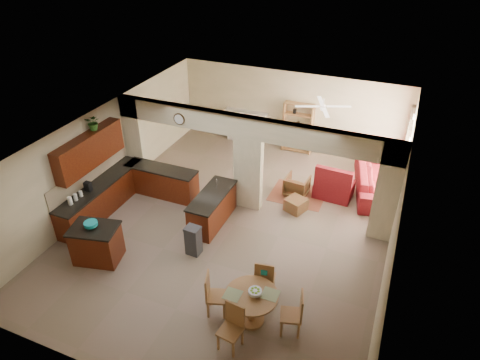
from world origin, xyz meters
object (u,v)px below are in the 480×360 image
at_px(kitchen_island, 97,243).
at_px(armchair, 297,186).
at_px(dining_table, 251,303).
at_px(sofa, 376,179).

relative_size(kitchen_island, armchair, 1.84).
bearing_deg(dining_table, kitchen_island, 175.57).
bearing_deg(sofa, dining_table, 152.89).
height_order(dining_table, armchair, dining_table).
height_order(kitchen_island, armchair, kitchen_island).
relative_size(dining_table, sofa, 0.38).
distance_m(kitchen_island, dining_table, 4.15).
bearing_deg(armchair, sofa, -148.29).
xyz_separation_m(kitchen_island, armchair, (3.69, 4.62, -0.17)).
height_order(kitchen_island, dining_table, kitchen_island).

